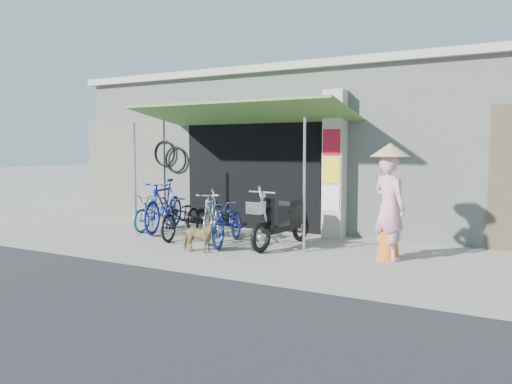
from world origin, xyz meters
The scene contains 13 objects.
ground centered at (0.00, 0.00, 0.00)m, with size 80.00×80.00×0.00m, color gray.
bicycle_shop centered at (0.00, 5.09, 1.83)m, with size 12.30×5.30×3.66m.
shop_pillar centered at (0.85, 2.45, 1.50)m, with size 0.42×0.44×3.00m.
awning centered at (-0.90, 1.63, 2.51)m, with size 4.60×1.88×2.72m.
neighbour_left centered at (-5.00, 2.59, 1.30)m, with size 2.60×0.06×2.60m, color #6B665B.
bike_teal centered at (-2.99, 1.42, 0.40)m, with size 0.54×1.54×0.81m, color #1A6377.
bike_blue centered at (-2.68, 1.31, 0.57)m, with size 0.54×1.91×1.15m, color #212A99.
bike_black centered at (-1.85, 0.85, 0.44)m, with size 0.58×1.66×0.87m, color black.
bike_silver centered at (-1.17, 0.92, 0.50)m, with size 0.47×1.68×1.01m, color #ADADB1.
bike_navy centered at (-0.64, 0.70, 0.44)m, with size 0.58×1.67×0.88m, color navy.
street_dog centered at (-0.70, -0.21, 0.28)m, with size 0.31×0.67×0.57m, color #9B8952.
moped centered at (0.36, 1.03, 0.49)m, with size 0.56×1.91×1.08m.
nun centered at (2.36, 0.86, 0.94)m, with size 0.76×0.68×1.92m.
Camera 1 is at (4.34, -7.27, 1.83)m, focal length 35.00 mm.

